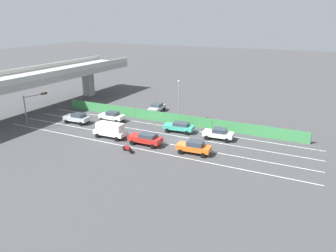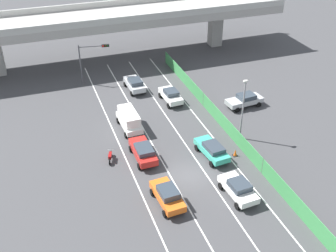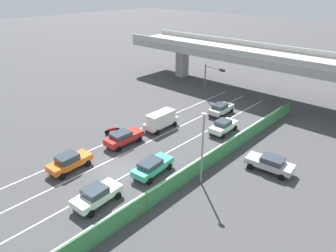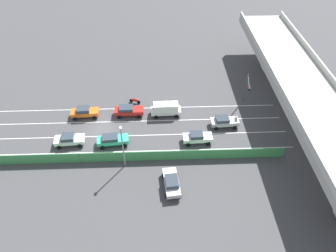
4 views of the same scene
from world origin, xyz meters
TOP-DOWN VIEW (x-y plane):
  - ground_plane at (0.00, 0.00)m, footprint 300.00×300.00m
  - lane_line_left_edge at (-4.96, 4.96)m, footprint 0.14×45.91m
  - lane_line_mid_left at (-1.65, 4.96)m, footprint 0.14×45.91m
  - lane_line_mid_right at (1.65, 4.96)m, footprint 0.14×45.91m
  - lane_line_right_edge at (4.96, 4.96)m, footprint 0.14×45.91m
  - elevated_overpass at (0.00, 29.91)m, footprint 51.83×8.48m
  - green_fence at (6.75, 4.96)m, footprint 0.10×42.01m
  - car_taxi_teal at (3.35, 2.00)m, footprint 2.31×4.63m
  - car_taxi_orange at (-3.15, -2.98)m, footprint 2.17×4.41m
  - car_hatchback_white at (3.06, -4.19)m, footprint 2.31×4.33m
  - car_sedan_white at (3.34, 14.24)m, footprint 2.06×4.31m
  - car_van_white at (-3.10, 9.90)m, footprint 2.13×4.80m
  - car_sedan_silver at (-0.02, 18.70)m, footprint 2.13×4.32m
  - car_sedan_red at (-3.27, 3.96)m, footprint 2.01×4.59m
  - motorcycle at (-6.46, 4.81)m, footprint 0.83×1.88m
  - parked_wagon_silver at (11.41, 10.13)m, footprint 4.67×2.37m
  - traffic_light at (-4.70, 22.82)m, footprint 3.97×0.98m
  - street_lamp at (7.60, 4.06)m, footprint 0.60×0.36m
  - traffic_cone at (5.66, 1.35)m, footprint 0.47×0.47m

SIDE VIEW (x-z plane):
  - ground_plane at x=0.00m, z-range 0.00..0.00m
  - lane_line_left_edge at x=-4.96m, z-range 0.00..0.01m
  - lane_line_mid_left at x=-1.65m, z-range 0.00..0.01m
  - lane_line_mid_right at x=1.65m, z-range 0.00..0.01m
  - lane_line_right_edge at x=4.96m, z-range 0.00..0.01m
  - traffic_cone at x=5.66m, z-range -0.02..0.73m
  - motorcycle at x=-6.46m, z-range -0.01..0.93m
  - green_fence at x=6.75m, z-range 0.00..1.68m
  - car_taxi_teal at x=3.35m, z-range 0.11..1.65m
  - parked_wagon_silver at x=11.41m, z-range 0.09..1.67m
  - car_hatchback_white at x=3.06m, z-range 0.08..1.69m
  - car_sedan_white at x=3.34m, z-range 0.08..1.71m
  - car_sedan_silver at x=-0.02m, z-range 0.09..1.74m
  - car_sedan_red at x=-3.27m, z-range 0.11..1.73m
  - car_taxi_orange at x=-3.15m, z-range 0.08..1.78m
  - car_van_white at x=-3.10m, z-range 0.15..2.31m
  - traffic_light at x=-4.70m, z-range 1.17..6.58m
  - street_lamp at x=7.60m, z-range 0.76..7.72m
  - elevated_overpass at x=0.00m, z-range 2.16..9.76m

